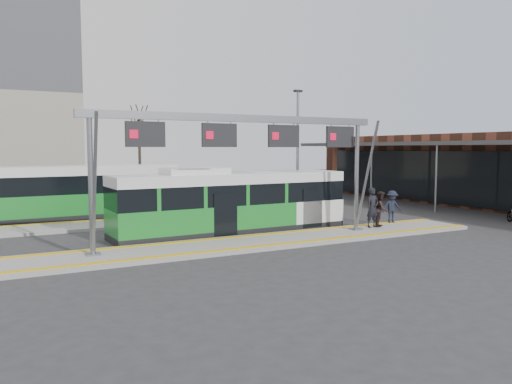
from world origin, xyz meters
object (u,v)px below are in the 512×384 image
at_px(gantry, 246,140).
at_px(passenger_b, 381,209).
at_px(hero_bus, 232,203).
at_px(passenger_c, 392,207).
at_px(passenger_a, 373,208).

xyz_separation_m(gantry, passenger_b, (7.54, 0.23, -3.28)).
bearing_deg(passenger_b, gantry, 142.35).
xyz_separation_m(hero_bus, passenger_c, (8.22, -1.85, -0.44)).
distance_m(gantry, passenger_a, 7.68).
distance_m(hero_bus, passenger_c, 8.43).
xyz_separation_m(passenger_a, passenger_b, (0.56, 0.02, -0.10)).
bearing_deg(passenger_b, hero_bus, 121.03).
bearing_deg(passenger_a, passenger_b, -1.04).
relative_size(hero_bus, passenger_c, 6.82).
xyz_separation_m(hero_bus, passenger_a, (6.37, -2.49, -0.31)).
bearing_deg(gantry, passenger_c, 5.47).
height_order(hero_bus, passenger_c, hero_bus).
height_order(passenger_a, passenger_c, passenger_a).
height_order(passenger_b, passenger_c, passenger_b).
distance_m(passenger_a, passenger_c, 1.96).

